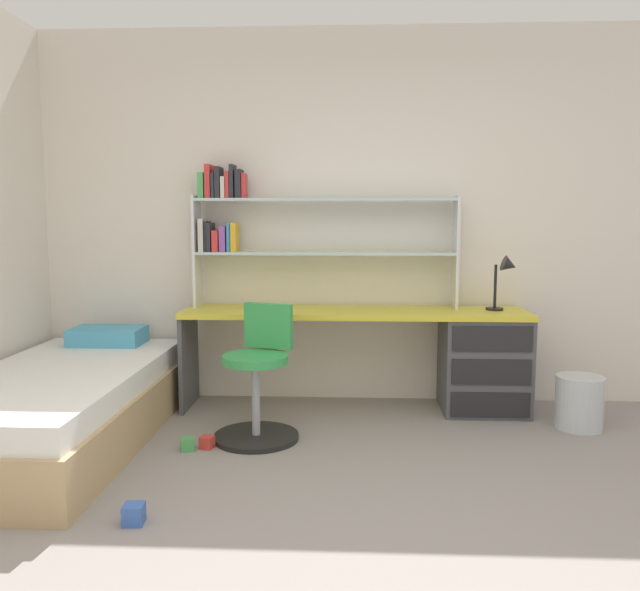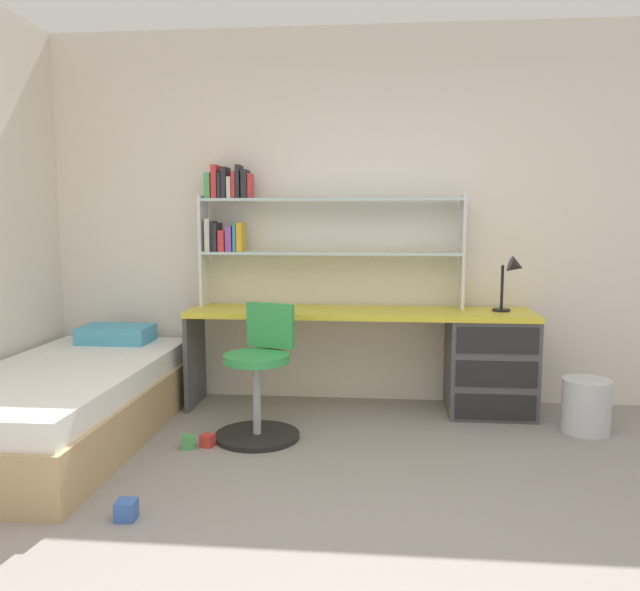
# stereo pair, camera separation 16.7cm
# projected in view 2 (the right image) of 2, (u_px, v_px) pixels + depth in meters

# --- Properties ---
(ground_plane) EXTENTS (5.77, 5.81, 0.02)m
(ground_plane) POSITION_uv_depth(u_px,v_px,m) (363.00, 581.00, 2.36)
(ground_plane) COLOR gray
(room_shell) EXTENTS (5.77, 5.81, 2.69)m
(room_shell) POSITION_uv_depth(u_px,v_px,m) (153.00, 217.00, 3.51)
(room_shell) COLOR silver
(room_shell) RESTS_ON ground_plane
(desk) EXTENTS (2.39, 0.51, 0.71)m
(desk) POSITION_uv_depth(u_px,v_px,m) (453.00, 355.00, 4.37)
(desk) COLOR gold
(desk) RESTS_ON ground_plane
(bookshelf_hutch) EXTENTS (1.87, 0.22, 1.01)m
(bookshelf_hutch) POSITION_uv_depth(u_px,v_px,m) (287.00, 224.00, 4.50)
(bookshelf_hutch) COLOR silver
(bookshelf_hutch) RESTS_ON desk
(desk_lamp) EXTENTS (0.20, 0.17, 0.38)m
(desk_lamp) POSITION_uv_depth(u_px,v_px,m) (513.00, 275.00, 4.26)
(desk_lamp) COLOR black
(desk_lamp) RESTS_ON desk
(swivel_chair) EXTENTS (0.52, 0.52, 0.81)m
(swivel_chair) POSITION_uv_depth(u_px,v_px,m) (259.00, 385.00, 3.87)
(swivel_chair) COLOR black
(swivel_chair) RESTS_ON ground_plane
(bed_platform) EXTENTS (1.03, 2.09, 0.57)m
(bed_platform) POSITION_uv_depth(u_px,v_px,m) (65.00, 403.00, 3.85)
(bed_platform) COLOR tan
(bed_platform) RESTS_ON ground_plane
(waste_bin) EXTENTS (0.30, 0.30, 0.34)m
(waste_bin) POSITION_uv_depth(u_px,v_px,m) (586.00, 406.00, 3.97)
(waste_bin) COLOR silver
(waste_bin) RESTS_ON ground_plane
(toy_block_green_0) EXTENTS (0.10, 0.10, 0.08)m
(toy_block_green_0) POSITION_uv_depth(u_px,v_px,m) (188.00, 442.00, 3.70)
(toy_block_green_0) COLOR #479E51
(toy_block_green_0) RESTS_ON ground_plane
(toy_block_blue_1) EXTENTS (0.09, 0.09, 0.09)m
(toy_block_blue_1) POSITION_uv_depth(u_px,v_px,m) (126.00, 510.00, 2.82)
(toy_block_blue_1) COLOR #3860B7
(toy_block_blue_1) RESTS_ON ground_plane
(toy_block_red_2) EXTENTS (0.09, 0.09, 0.07)m
(toy_block_red_2) POSITION_uv_depth(u_px,v_px,m) (208.00, 441.00, 3.73)
(toy_block_red_2) COLOR red
(toy_block_red_2) RESTS_ON ground_plane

